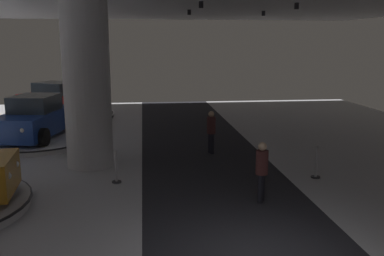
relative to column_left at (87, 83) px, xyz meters
name	(u,v)px	position (x,y,z in m)	size (l,w,h in m)	color
column_left	(87,83)	(0.00, 0.00, 0.00)	(1.51, 1.51, 5.50)	silver
display_platform_deep_left	(59,116)	(-2.77, 9.41, -2.62)	(5.95, 5.95, 0.23)	#333338
display_car_deep_left	(58,100)	(-2.80, 9.42, -1.76)	(4.54, 3.67, 1.71)	red
display_platform_far_left	(36,139)	(-2.62, 3.58, -2.62)	(4.83, 4.83, 0.23)	silver
display_car_far_left	(35,119)	(-2.62, 3.61, -1.75)	(2.87, 4.47, 1.71)	navy
visitor_walking_near	(211,129)	(4.26, 1.09, -1.84)	(0.32, 0.32, 1.59)	black
visitor_walking_far	(262,168)	(4.77, -3.90, -1.84)	(0.32, 0.32, 1.59)	black
stanchion_a	(316,166)	(6.98, -2.15, -2.38)	(0.28, 0.28, 1.01)	#333338
stanchion_b	(116,170)	(0.96, -1.92, -2.38)	(0.28, 0.28, 1.01)	#333338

